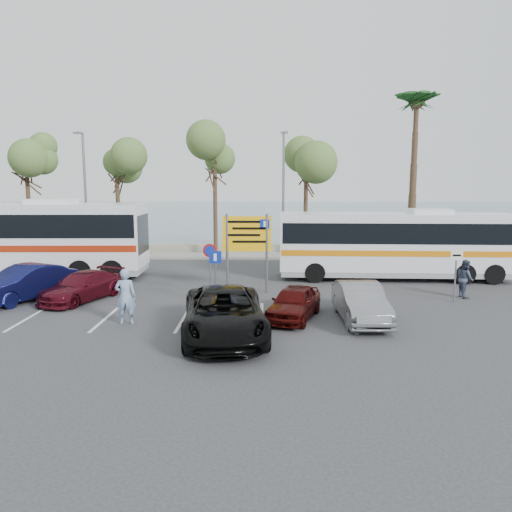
{
  "coord_description": "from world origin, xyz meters",
  "views": [
    {
      "loc": [
        1.83,
        -19.16,
        5.05
      ],
      "look_at": [
        1.41,
        3.0,
        1.72
      ],
      "focal_mm": 35.0,
      "sensor_mm": 36.0,
      "label": 1
    }
  ],
  "objects_px": {
    "street_lamp_left": "(85,188)",
    "car_silver_b": "(361,302)",
    "suv_black": "(224,313)",
    "street_lamp_right": "(283,188)",
    "car_maroon": "(82,287)",
    "pedestrian_near": "(126,296)",
    "car_red": "(294,302)",
    "coach_bus_left": "(16,241)",
    "car_blue": "(25,283)",
    "direction_sign": "(247,240)",
    "coach_bus_right": "(394,247)",
    "pedestrian_far": "(465,279)"
  },
  "relations": [
    {
      "from": "coach_bus_left",
      "to": "coach_bus_right",
      "type": "distance_m",
      "value": 19.7
    },
    {
      "from": "car_maroon",
      "to": "car_red",
      "type": "xyz_separation_m",
      "value": [
        8.9,
        -2.68,
        0.01
      ]
    },
    {
      "from": "suv_black",
      "to": "car_silver_b",
      "type": "height_order",
      "value": "suv_black"
    },
    {
      "from": "car_red",
      "to": "car_silver_b",
      "type": "distance_m",
      "value": 2.42
    },
    {
      "from": "street_lamp_right",
      "to": "street_lamp_left",
      "type": "bearing_deg",
      "value": 180.0
    },
    {
      "from": "car_blue",
      "to": "car_silver_b",
      "type": "distance_m",
      "value": 14.02
    },
    {
      "from": "car_blue",
      "to": "direction_sign",
      "type": "bearing_deg",
      "value": 35.6
    },
    {
      "from": "car_maroon",
      "to": "suv_black",
      "type": "xyz_separation_m",
      "value": [
        6.5,
        -4.92,
        0.18
      ]
    },
    {
      "from": "street_lamp_left",
      "to": "coach_bus_right",
      "type": "relative_size",
      "value": 0.68
    },
    {
      "from": "coach_bus_left",
      "to": "car_blue",
      "type": "distance_m",
      "value": 5.86
    },
    {
      "from": "street_lamp_left",
      "to": "car_silver_b",
      "type": "distance_m",
      "value": 21.75
    },
    {
      "from": "pedestrian_near",
      "to": "car_red",
      "type": "bearing_deg",
      "value": -178.03
    },
    {
      "from": "direction_sign",
      "to": "car_silver_b",
      "type": "distance_m",
      "value": 6.56
    },
    {
      "from": "pedestrian_far",
      "to": "coach_bus_right",
      "type": "bearing_deg",
      "value": 25.41
    },
    {
      "from": "pedestrian_far",
      "to": "car_red",
      "type": "bearing_deg",
      "value": 113.1
    },
    {
      "from": "coach_bus_left",
      "to": "car_red",
      "type": "relative_size",
      "value": 3.72
    },
    {
      "from": "coach_bus_right",
      "to": "car_red",
      "type": "relative_size",
      "value": 3.27
    },
    {
      "from": "coach_bus_left",
      "to": "pedestrian_near",
      "type": "relative_size",
      "value": 6.69
    },
    {
      "from": "street_lamp_right",
      "to": "suv_black",
      "type": "bearing_deg",
      "value": -98.4
    },
    {
      "from": "suv_black",
      "to": "coach_bus_right",
      "type": "bearing_deg",
      "value": 44.68
    },
    {
      "from": "suv_black",
      "to": "street_lamp_right",
      "type": "bearing_deg",
      "value": 75.07
    },
    {
      "from": "car_blue",
      "to": "car_red",
      "type": "xyz_separation_m",
      "value": [
        11.31,
        -2.68,
        -0.13
      ]
    },
    {
      "from": "direction_sign",
      "to": "car_blue",
      "type": "relative_size",
      "value": 0.79
    },
    {
      "from": "coach_bus_right",
      "to": "pedestrian_near",
      "type": "relative_size",
      "value": 5.88
    },
    {
      "from": "street_lamp_right",
      "to": "car_blue",
      "type": "xyz_separation_m",
      "value": [
        -11.41,
        -12.02,
        -3.85
      ]
    },
    {
      "from": "street_lamp_left",
      "to": "coach_bus_left",
      "type": "bearing_deg",
      "value": -99.95
    },
    {
      "from": "car_silver_b",
      "to": "coach_bus_right",
      "type": "bearing_deg",
      "value": 66.3
    },
    {
      "from": "suv_black",
      "to": "pedestrian_near",
      "type": "relative_size",
      "value": 2.82
    },
    {
      "from": "street_lamp_left",
      "to": "suv_black",
      "type": "bearing_deg",
      "value": -58.2
    },
    {
      "from": "car_red",
      "to": "direction_sign",
      "type": "bearing_deg",
      "value": 131.8
    },
    {
      "from": "street_lamp_right",
      "to": "suv_black",
      "type": "distance_m",
      "value": 17.54
    },
    {
      "from": "pedestrian_far",
      "to": "car_blue",
      "type": "bearing_deg",
      "value": 90.85
    },
    {
      "from": "street_lamp_right",
      "to": "suv_black",
      "type": "xyz_separation_m",
      "value": [
        -2.5,
        -16.94,
        -3.81
      ]
    },
    {
      "from": "direction_sign",
      "to": "coach_bus_left",
      "type": "xyz_separation_m",
      "value": [
        -12.24,
        3.3,
        -0.5
      ]
    },
    {
      "from": "street_lamp_left",
      "to": "car_blue",
      "type": "distance_m",
      "value": 12.72
    },
    {
      "from": "street_lamp_left",
      "to": "pedestrian_far",
      "type": "distance_m",
      "value": 23.7
    },
    {
      "from": "street_lamp_left",
      "to": "pedestrian_near",
      "type": "bearing_deg",
      "value": -66.1
    },
    {
      "from": "pedestrian_far",
      "to": "car_silver_b",
      "type": "bearing_deg",
      "value": 124.17
    },
    {
      "from": "direction_sign",
      "to": "car_blue",
      "type": "distance_m",
      "value": 9.72
    },
    {
      "from": "coach_bus_left",
      "to": "pedestrian_far",
      "type": "bearing_deg",
      "value": -10.64
    },
    {
      "from": "car_blue",
      "to": "suv_black",
      "type": "height_order",
      "value": "suv_black"
    },
    {
      "from": "coach_bus_right",
      "to": "car_maroon",
      "type": "bearing_deg",
      "value": -160.94
    },
    {
      "from": "car_maroon",
      "to": "suv_black",
      "type": "distance_m",
      "value": 8.15
    },
    {
      "from": "car_maroon",
      "to": "car_silver_b",
      "type": "relative_size",
      "value": 0.99
    },
    {
      "from": "coach_bus_right",
      "to": "direction_sign",
      "type": "bearing_deg",
      "value": -156.14
    },
    {
      "from": "coach_bus_left",
      "to": "suv_black",
      "type": "relative_size",
      "value": 2.37
    },
    {
      "from": "coach_bus_right",
      "to": "pedestrian_near",
      "type": "distance_m",
      "value": 14.39
    },
    {
      "from": "pedestrian_near",
      "to": "car_blue",
      "type": "bearing_deg",
      "value": -39.31
    },
    {
      "from": "coach_bus_right",
      "to": "car_maroon",
      "type": "relative_size",
      "value": 2.84
    },
    {
      "from": "coach_bus_right",
      "to": "suv_black",
      "type": "bearing_deg",
      "value": -128.79
    }
  ]
}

